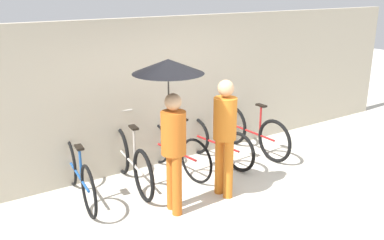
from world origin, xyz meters
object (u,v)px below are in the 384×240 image
object	(u,v)px
parked_bicycle_2	(175,150)
pedestrian_leading	(170,98)
parked_bicycle_0	(78,174)
parked_bicycle_3	(216,142)
pedestrian_center	(225,130)
parked_bicycle_4	(252,131)
parked_bicycle_1	(131,161)

from	to	relation	value
parked_bicycle_2	pedestrian_leading	bearing A→B (deg)	139.03
parked_bicycle_0	parked_bicycle_2	xyz separation A→B (m)	(1.59, 0.04, -0.00)
parked_bicycle_3	pedestrian_center	distance (m)	1.37
parked_bicycle_0	parked_bicycle_4	world-z (taller)	parked_bicycle_4
pedestrian_leading	pedestrian_center	xyz separation A→B (m)	(0.81, -0.08, -0.55)
parked_bicycle_4	pedestrian_leading	xyz separation A→B (m)	(-2.24, -0.95, 1.15)
parked_bicycle_0	parked_bicycle_2	distance (m)	1.59
pedestrian_center	parked_bicycle_1	bearing A→B (deg)	126.58
parked_bicycle_1	parked_bicycle_2	distance (m)	0.79
parked_bicycle_3	pedestrian_center	bearing A→B (deg)	140.49
parked_bicycle_1	parked_bicycle_2	size ratio (longest dim) A/B	1.04
parked_bicycle_1	parked_bicycle_3	size ratio (longest dim) A/B	1.05
parked_bicycle_0	parked_bicycle_1	size ratio (longest dim) A/B	1.01
parked_bicycle_2	pedestrian_leading	world-z (taller)	pedestrian_leading
parked_bicycle_1	parked_bicycle_3	xyz separation A→B (m)	(1.59, 0.03, -0.04)
parked_bicycle_2	parked_bicycle_0	bearing A→B (deg)	84.01
parked_bicycle_1	pedestrian_center	bearing A→B (deg)	-129.55
parked_bicycle_1	parked_bicycle_4	size ratio (longest dim) A/B	0.97
parked_bicycle_4	parked_bicycle_1	bearing A→B (deg)	88.63
parked_bicycle_0	parked_bicycle_4	distance (m)	3.17
parked_bicycle_2	pedestrian_center	distance (m)	1.24
parked_bicycle_4	pedestrian_leading	distance (m)	2.69
parked_bicycle_1	pedestrian_center	world-z (taller)	pedestrian_center
pedestrian_center	parked_bicycle_3	bearing A→B (deg)	51.54
parked_bicycle_0	parked_bicycle_3	distance (m)	2.38
pedestrian_leading	pedestrian_center	world-z (taller)	pedestrian_leading
parked_bicycle_1	parked_bicycle_3	world-z (taller)	parked_bicycle_3
parked_bicycle_0	parked_bicycle_4	size ratio (longest dim) A/B	0.98
parked_bicycle_2	parked_bicycle_3	distance (m)	0.79
parked_bicycle_0	pedestrian_leading	size ratio (longest dim) A/B	0.88
parked_bicycle_3	parked_bicycle_4	size ratio (longest dim) A/B	0.93
parked_bicycle_4	pedestrian_center	world-z (taller)	pedestrian_center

